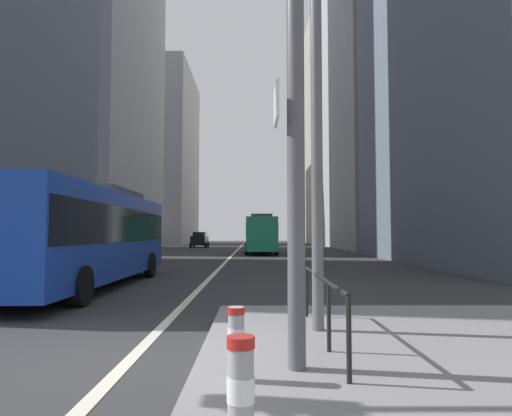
# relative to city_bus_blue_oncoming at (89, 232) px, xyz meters

# --- Properties ---
(ground_plane) EXTENTS (160.00, 160.00, 0.00)m
(ground_plane) POSITION_rel_city_bus_blue_oncoming_xyz_m (3.69, 11.56, -1.84)
(ground_plane) COLOR #303033
(lane_centre_line) EXTENTS (0.20, 80.00, 0.01)m
(lane_centre_line) POSITION_rel_city_bus_blue_oncoming_xyz_m (3.69, 21.56, -1.83)
(lane_centre_line) COLOR beige
(lane_centre_line) RESTS_ON ground
(office_tower_left_mid) EXTENTS (10.71, 22.92, 54.38)m
(office_tower_left_mid) POSITION_rel_city_bus_blue_oncoming_xyz_m (-12.31, 34.67, 25.35)
(office_tower_left_mid) COLOR #9E9EA3
(office_tower_left_mid) RESTS_ON ground
(office_tower_left_far) EXTENTS (13.86, 20.68, 29.70)m
(office_tower_left_far) POSITION_rel_city_bus_blue_oncoming_xyz_m (-12.31, 62.28, 13.01)
(office_tower_left_far) COLOR #9E9EA3
(office_tower_left_far) RESTS_ON ground
(office_tower_right_mid) EXTENTS (11.06, 23.13, 49.19)m
(office_tower_right_mid) POSITION_rel_city_bus_blue_oncoming_xyz_m (20.69, 39.24, 22.76)
(office_tower_right_mid) COLOR #9E9EA3
(office_tower_right_mid) RESTS_ON ground
(office_tower_right_far) EXTENTS (10.85, 24.47, 40.01)m
(office_tower_right_far) POSITION_rel_city_bus_blue_oncoming_xyz_m (20.69, 66.01, 18.17)
(office_tower_right_far) COLOR gray
(office_tower_right_far) RESTS_ON ground
(city_bus_blue_oncoming) EXTENTS (2.72, 11.37, 3.40)m
(city_bus_blue_oncoming) POSITION_rel_city_bus_blue_oncoming_xyz_m (0.00, 0.00, 0.00)
(city_bus_blue_oncoming) COLOR #14389E
(city_bus_blue_oncoming) RESTS_ON ground
(city_bus_red_receding) EXTENTS (2.70, 11.28, 3.40)m
(city_bus_red_receding) POSITION_rel_city_bus_blue_oncoming_xyz_m (6.09, 25.36, -0.00)
(city_bus_red_receding) COLOR #198456
(city_bus_red_receding) RESTS_ON ground
(car_oncoming_mid) EXTENTS (2.07, 4.22, 1.94)m
(car_oncoming_mid) POSITION_rel_city_bus_blue_oncoming_xyz_m (-1.38, 41.47, -0.85)
(car_oncoming_mid) COLOR black
(car_oncoming_mid) RESTS_ON ground
(car_receding_near) EXTENTS (2.11, 4.33, 1.94)m
(car_receding_near) POSITION_rel_city_bus_blue_oncoming_xyz_m (6.92, 49.24, -0.85)
(car_receding_near) COLOR maroon
(car_receding_near) RESTS_ON ground
(traffic_signal_gantry) EXTENTS (6.80, 0.65, 6.00)m
(traffic_signal_gantry) POSITION_rel_city_bus_blue_oncoming_xyz_m (3.66, -9.19, 2.31)
(traffic_signal_gantry) COLOR #515156
(traffic_signal_gantry) RESTS_ON median_island
(street_lamp_post) EXTENTS (5.50, 0.32, 8.00)m
(street_lamp_post) POSITION_rel_city_bus_blue_oncoming_xyz_m (6.53, -7.03, 3.45)
(street_lamp_post) COLOR #56565B
(street_lamp_post) RESTS_ON median_island
(bollard_left) EXTENTS (0.20, 0.20, 0.94)m
(bollard_left) POSITION_rel_city_bus_blue_oncoming_xyz_m (5.35, -11.57, -1.17)
(bollard_left) COLOR #99999E
(bollard_left) RESTS_ON median_island
(bollard_right) EXTENTS (0.20, 0.20, 0.81)m
(bollard_right) POSITION_rel_city_bus_blue_oncoming_xyz_m (5.24, -9.59, -1.23)
(bollard_right) COLOR #99999E
(bollard_right) RESTS_ON median_island
(pedestrian_railing) EXTENTS (0.06, 3.98, 0.98)m
(pedestrian_railing) POSITION_rel_city_bus_blue_oncoming_xyz_m (6.49, -7.73, -0.97)
(pedestrian_railing) COLOR black
(pedestrian_railing) RESTS_ON median_island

